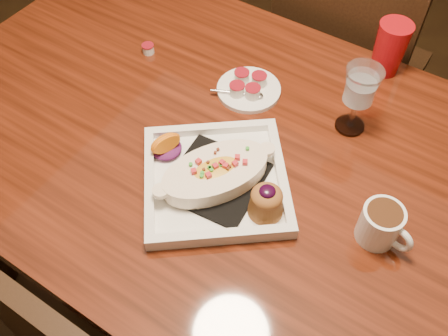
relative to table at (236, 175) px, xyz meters
The scene contains 9 objects.
floor 0.65m from the table, ahead, with size 7.00×7.00×0.00m, color black.
table is the anchor object (origin of this frame).
chair_far 0.65m from the table, 90.00° to the left, with size 0.42×0.42×0.93m.
plate 0.16m from the table, 76.69° to the right, with size 0.39×0.39×0.08m.
coffee_mug 0.36m from the table, ahead, with size 0.11×0.08×0.08m.
goblet 0.33m from the table, 46.78° to the left, with size 0.08×0.08×0.16m.
saucer 0.20m from the table, 114.22° to the left, with size 0.15×0.15×0.10m.
creamer_loose 0.39m from the table, 158.25° to the left, with size 0.03×0.03×0.02m.
red_tumbler 0.46m from the table, 67.69° to the left, with size 0.08×0.08×0.13m, color red.
Camera 1 is at (0.35, -0.58, 1.56)m, focal length 40.00 mm.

